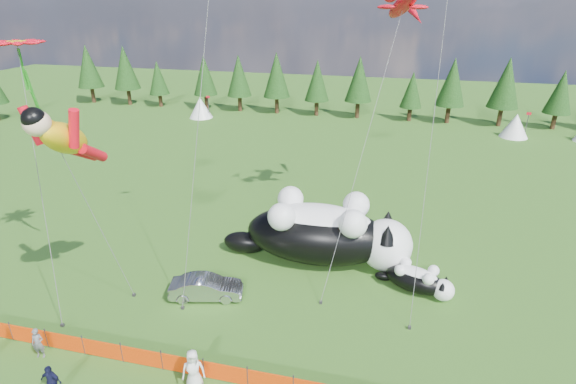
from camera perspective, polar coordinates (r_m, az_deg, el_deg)
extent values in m
plane|color=#163A0A|center=(23.97, -9.87, -16.75)|extent=(160.00, 160.00, 0.00)
cylinder|color=#262626|center=(26.34, -31.71, -14.80)|extent=(0.06, 0.06, 1.10)
cylinder|color=#262626|center=(25.09, -28.32, -16.00)|extent=(0.06, 0.06, 1.10)
cylinder|color=#262626|center=(23.94, -24.54, -17.25)|extent=(0.06, 0.06, 1.10)
cylinder|color=#262626|center=(22.91, -20.35, -18.55)|extent=(0.06, 0.06, 1.10)
cylinder|color=#262626|center=(22.02, -15.72, -19.85)|extent=(0.06, 0.06, 1.10)
cylinder|color=#262626|center=(21.28, -10.65, -21.12)|extent=(0.06, 0.06, 1.10)
cylinder|color=#262626|center=(20.70, -5.16, -22.30)|extent=(0.06, 0.06, 1.10)
cube|color=#E63804|center=(25.73, -30.04, -15.48)|extent=(2.00, 0.04, 0.90)
cube|color=#E63804|center=(24.53, -26.46, -16.71)|extent=(2.00, 0.04, 0.90)
cube|color=#E63804|center=(23.45, -22.48, -17.99)|extent=(2.00, 0.04, 0.90)
cube|color=#E63804|center=(22.48, -18.07, -19.30)|extent=(2.00, 0.04, 0.90)
cube|color=#E63804|center=(21.66, -13.22, -20.59)|extent=(2.00, 0.04, 0.90)
cube|color=#E63804|center=(21.00, -7.94, -21.82)|extent=(2.00, 0.04, 0.90)
cube|color=#E63804|center=(20.52, -2.28, -22.93)|extent=(2.00, 0.04, 0.90)
ellipsoid|color=black|center=(28.03, 3.77, -5.48)|extent=(9.07, 4.42, 3.58)
ellipsoid|color=white|center=(27.61, 3.82, -3.85)|extent=(6.85, 3.17, 2.19)
sphere|color=white|center=(27.95, 12.32, -6.59)|extent=(3.18, 3.18, 3.18)
sphere|color=#E15784|center=(28.03, 15.10, -6.80)|extent=(0.45, 0.45, 0.45)
ellipsoid|color=black|center=(29.51, -5.55, -6.38)|extent=(2.82, 1.47, 1.39)
cone|color=black|center=(26.50, 12.53, -5.22)|extent=(1.11, 1.11, 1.11)
cone|color=black|center=(28.20, 12.56, -3.38)|extent=(1.11, 1.11, 1.11)
sphere|color=white|center=(28.24, 8.65, -1.63)|extent=(1.67, 1.67, 1.67)
sphere|color=white|center=(25.92, 8.25, -4.01)|extent=(1.67, 1.67, 1.67)
sphere|color=white|center=(28.71, 0.32, -0.90)|extent=(1.67, 1.67, 1.67)
sphere|color=white|center=(26.43, -0.82, -3.18)|extent=(1.67, 1.67, 1.67)
ellipsoid|color=black|center=(26.81, 15.81, -10.69)|extent=(3.74, 2.61, 1.36)
ellipsoid|color=white|center=(26.63, 15.89, -10.08)|extent=(2.81, 1.91, 0.83)
sphere|color=white|center=(26.58, 19.10, -11.69)|extent=(1.21, 1.21, 1.21)
sphere|color=#E15784|center=(26.51, 20.19, -11.97)|extent=(0.17, 0.17, 0.17)
ellipsoid|color=black|center=(27.46, 12.07, -10.41)|extent=(1.18, 0.85, 0.53)
cone|color=black|center=(26.01, 19.03, -11.22)|extent=(0.42, 0.42, 0.42)
cone|color=black|center=(26.61, 19.44, -10.43)|extent=(0.42, 0.42, 0.42)
sphere|color=white|center=(26.72, 18.00, -9.47)|extent=(0.64, 0.64, 0.64)
sphere|color=white|center=(25.90, 17.40, -10.52)|extent=(0.64, 0.64, 0.64)
sphere|color=white|center=(27.03, 14.75, -8.62)|extent=(0.64, 0.64, 0.64)
sphere|color=white|center=(26.23, 14.04, -9.62)|extent=(0.64, 0.64, 0.64)
imported|color=#ACADB1|center=(25.68, -10.34, -11.85)|extent=(4.19, 2.30, 1.31)
imported|color=#5B5B60|center=(24.58, -29.17, -16.43)|extent=(0.63, 0.49, 1.55)
imported|color=black|center=(22.34, -27.87, -20.49)|extent=(0.96, 0.51, 1.62)
imported|color=silver|center=(20.65, -11.93, -21.24)|extent=(1.12, 0.92, 1.97)
cylinder|color=#595959|center=(24.33, -22.40, -3.91)|extent=(0.03, 0.03, 9.67)
cube|color=#262626|center=(27.13, -18.97, -12.24)|extent=(0.15, 0.15, 0.16)
cylinder|color=#595959|center=(26.22, 9.62, 5.82)|extent=(0.03, 0.03, 18.16)
cube|color=#262626|center=(25.25, 4.19, -13.80)|extent=(0.15, 0.15, 0.16)
cylinder|color=#595959|center=(24.82, -28.92, 0.26)|extent=(0.03, 0.03, 13.80)
cube|color=#262626|center=(26.37, -26.72, -14.85)|extent=(0.15, 0.15, 0.16)
cube|color=#1D8317|center=(25.45, -30.15, 11.12)|extent=(0.18, 0.18, 3.86)
cylinder|color=#595959|center=(23.20, -11.57, 5.98)|extent=(0.03, 0.03, 17.46)
cube|color=#262626|center=(25.46, -13.23, -14.11)|extent=(0.15, 0.15, 0.16)
cylinder|color=#595959|center=(23.08, 18.22, 10.73)|extent=(0.03, 0.03, 22.31)
cube|color=#262626|center=(24.39, 15.17, -16.27)|extent=(0.15, 0.15, 0.16)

